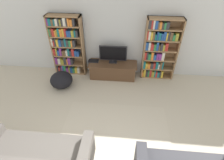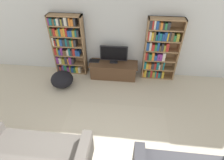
{
  "view_description": "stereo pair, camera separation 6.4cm",
  "coord_description": "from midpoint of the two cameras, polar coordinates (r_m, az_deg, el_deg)",
  "views": [
    {
      "loc": [
        0.28,
        -0.68,
        3.31
      ],
      "look_at": [
        -0.03,
        2.76,
        0.7
      ],
      "focal_mm": 28.0,
      "sensor_mm": 36.0,
      "label": 1
    },
    {
      "loc": [
        0.35,
        -0.67,
        3.31
      ],
      "look_at": [
        -0.03,
        2.76,
        0.7
      ],
      "focal_mm": 28.0,
      "sensor_mm": 36.0,
      "label": 2
    }
  ],
  "objects": [
    {
      "name": "wall_back",
      "position": [
        5.31,
        2.53,
        14.8
      ],
      "size": [
        8.8,
        0.06,
        2.6
      ],
      "color": "silver",
      "rests_on": "ground_plane"
    },
    {
      "name": "bookshelf_left",
      "position": [
        5.59,
        -13.97,
        10.95
      ],
      "size": [
        0.98,
        0.3,
        1.87
      ],
      "color": "#93704C",
      "rests_on": "ground_plane"
    },
    {
      "name": "bookshelf_right",
      "position": [
        5.35,
        15.45,
        9.46
      ],
      "size": [
        0.98,
        0.3,
        1.87
      ],
      "color": "#93704C",
      "rests_on": "ground_plane"
    },
    {
      "name": "tv_stand",
      "position": [
        5.51,
        0.81,
        3.29
      ],
      "size": [
        1.48,
        0.56,
        0.48
      ],
      "color": "brown",
      "rests_on": "ground_plane"
    },
    {
      "name": "television",
      "position": [
        5.3,
        0.94,
        8.5
      ],
      "size": [
        0.83,
        0.16,
        0.55
      ],
      "color": "black",
      "rests_on": "tv_stand"
    },
    {
      "name": "laptop",
      "position": [
        5.53,
        -5.47,
        6.3
      ],
      "size": [
        0.33,
        0.21,
        0.03
      ],
      "color": "#28282D",
      "rests_on": "tv_stand"
    },
    {
      "name": "area_rug",
      "position": [
        4.03,
        1.03,
        -17.92
      ],
      "size": [
        2.41,
        1.95,
        0.02
      ],
      "color": "beige",
      "rests_on": "ground_plane"
    },
    {
      "name": "beanbag_ottoman",
      "position": [
        5.32,
        -15.66,
        0.19
      ],
      "size": [
        0.64,
        0.64,
        0.47
      ],
      "primitive_type": "ellipsoid",
      "color": "black",
      "rests_on": "ground_plane"
    }
  ]
}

